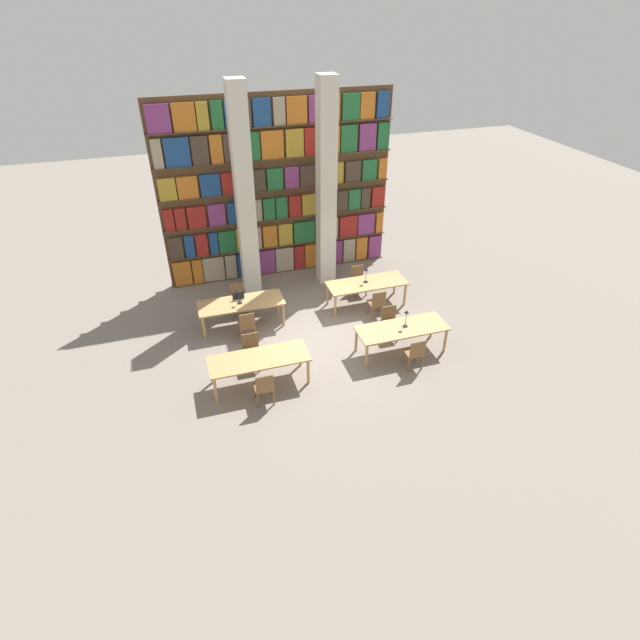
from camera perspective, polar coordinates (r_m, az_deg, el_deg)
The scene contains 20 objects.
ground_plane at distance 13.36m, azimuth -0.16°, elevation -2.10°, with size 40.00×40.00×0.00m, color gray.
bookshelf_bank at distance 15.64m, azimuth -4.77°, elevation 14.37°, with size 7.10×0.35×5.50m.
pillar_left at distance 14.39m, azimuth -8.63°, elevation 13.76°, with size 0.50×0.50×6.00m.
pillar_center at distance 14.92m, azimuth 0.72°, elevation 14.84°, with size 0.50×0.50×6.00m.
reading_table_0 at distance 11.60m, azimuth -7.00°, elevation -4.62°, with size 2.32×0.87×0.74m.
chair_0 at distance 11.17m, azimuth -6.41°, elevation -7.63°, with size 0.42×0.40×0.87m.
chair_1 at distance 12.28m, azimuth -7.82°, elevation -3.39°, with size 0.42×0.40×0.87m.
reading_table_1 at distance 12.68m, azimuth 9.33°, elevation -1.13°, with size 2.32×0.87×0.74m.
chair_2 at distance 12.29m, azimuth 10.77°, elevation -3.67°, with size 0.42×0.40×0.87m.
chair_3 at distance 13.32m, azimuth 8.03°, elevation -0.13°, with size 0.42×0.40×0.87m.
desk_lamp_0 at distance 12.52m, azimuth 9.84°, elevation 0.48°, with size 0.14×0.14×0.47m.
reading_table_2 at distance 13.69m, azimuth -9.01°, elevation 1.75°, with size 2.32×0.87×0.74m.
chair_4 at distance 13.19m, azimuth -8.36°, elevation -0.53°, with size 0.42×0.40×0.87m.
chair_5 at distance 14.40m, azimuth -9.40°, elevation 2.53°, with size 0.42×0.40×0.87m.
desk_lamp_1 at distance 13.47m, azimuth -9.26°, elevation 2.99°, with size 0.14×0.14×0.44m.
laptop at distance 13.83m, azimuth -9.35°, elevation 2.62°, with size 0.32×0.22×0.21m.
reading_table_3 at distance 14.52m, azimuth 5.36°, elevation 4.03°, with size 2.32×0.87×0.74m.
chair_6 at distance 14.06m, azimuth 6.51°, elevation 1.97°, with size 0.42×0.40×0.87m.
chair_7 at distance 15.20m, azimuth 4.40°, elevation 4.68°, with size 0.42×0.40×0.87m.
desk_lamp_2 at distance 14.36m, azimuth 5.31°, elevation 5.39°, with size 0.14×0.14×0.45m.
Camera 1 is at (-3.23, -10.36, 7.80)m, focal length 28.00 mm.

